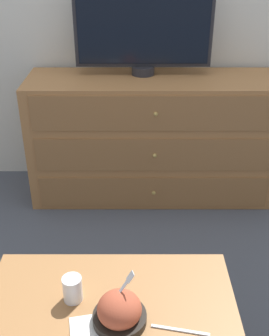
{
  "coord_description": "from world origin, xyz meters",
  "views": [
    {
      "loc": [
        -0.01,
        -2.61,
        1.49
      ],
      "look_at": [
        -0.0,
        -1.25,
        0.73
      ],
      "focal_mm": 45.0,
      "sensor_mm": 36.0,
      "label": 1
    }
  ],
  "objects": [
    {
      "name": "dresser",
      "position": [
        0.11,
        -0.25,
        0.38
      ],
      "size": [
        1.48,
        0.47,
        0.76
      ],
      "color": "#9E6B3D",
      "rests_on": "ground_plane"
    },
    {
      "name": "tv",
      "position": [
        0.04,
        -0.17,
        1.04
      ],
      "size": [
        0.78,
        0.13,
        0.53
      ],
      "color": "#232328",
      "rests_on": "dresser"
    },
    {
      "name": "knife",
      "position": [
        0.14,
        -1.7,
        0.4
      ],
      "size": [
        0.18,
        0.05,
        0.01
      ],
      "color": "silver",
      "rests_on": "coffee_table"
    },
    {
      "name": "drink_cup",
      "position": [
        -0.22,
        -1.57,
        0.43
      ],
      "size": [
        0.07,
        0.07,
        0.09
      ],
      "color": "beige",
      "rests_on": "coffee_table"
    },
    {
      "name": "coffee_table",
      "position": [
        -0.09,
        -1.62,
        0.34
      ],
      "size": [
        0.86,
        0.57,
        0.39
      ],
      "color": "#9E6B3D",
      "rests_on": "ground_plane"
    },
    {
      "name": "ground_plane",
      "position": [
        0.0,
        0.0,
        0.0
      ],
      "size": [
        12.0,
        12.0,
        0.0
      ],
      "primitive_type": "plane",
      "color": "#474C56"
    },
    {
      "name": "takeout_bowl",
      "position": [
        -0.05,
        -1.66,
        0.44
      ],
      "size": [
        0.18,
        0.18,
        0.18
      ],
      "color": "black",
      "rests_on": "coffee_table"
    }
  ]
}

